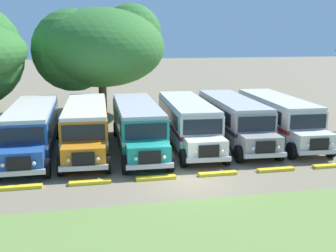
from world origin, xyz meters
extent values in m
plane|color=#84755B|center=(0.00, 0.00, 0.00)|extent=(220.00, 220.00, 0.00)
cube|color=olive|center=(0.00, -6.64, 0.00)|extent=(80.00, 8.57, 0.01)
cube|color=#23519E|center=(-8.05, 7.05, 1.55)|extent=(2.52, 9.21, 2.10)
cube|color=silver|center=(-8.05, 7.05, 1.38)|extent=(2.55, 9.23, 0.24)
cube|color=black|center=(-6.78, 7.35, 2.05)|extent=(0.06, 8.00, 0.80)
cube|color=black|center=(-9.32, 7.36, 2.05)|extent=(0.06, 8.00, 0.80)
cube|color=beige|center=(-8.05, 7.05, 2.71)|extent=(2.44, 9.10, 0.22)
cube|color=#23519E|center=(-8.06, 1.75, 1.02)|extent=(2.20, 1.40, 1.05)
cube|color=black|center=(-8.07, 1.01, 1.05)|extent=(1.10, 0.10, 0.70)
cube|color=#B7B7BC|center=(-8.07, 0.97, 0.62)|extent=(2.40, 0.20, 0.24)
cube|color=black|center=(-8.06, 2.42, 2.05)|extent=(2.20, 0.06, 0.84)
cube|color=silver|center=(-8.04, 11.67, 1.45)|extent=(0.90, 0.06, 1.30)
sphere|color=#EAE5C6|center=(-7.37, 0.96, 1.05)|extent=(0.20, 0.20, 0.20)
sphere|color=#EAE5C6|center=(-8.77, 0.97, 1.05)|extent=(0.20, 0.20, 0.20)
cylinder|color=black|center=(-6.86, 1.85, 0.50)|extent=(0.28, 1.00, 1.00)
cylinder|color=black|center=(-6.85, 10.05, 0.50)|extent=(0.28, 1.00, 1.00)
cylinder|color=black|center=(-9.25, 10.06, 0.50)|extent=(0.28, 1.00, 1.00)
cube|color=orange|center=(-4.84, 7.21, 1.55)|extent=(2.87, 9.29, 2.10)
cube|color=white|center=(-4.84, 7.21, 1.38)|extent=(2.90, 9.31, 0.24)
cube|color=black|center=(-3.56, 7.46, 2.05)|extent=(0.36, 8.00, 0.80)
cube|color=black|center=(-6.09, 7.56, 2.05)|extent=(0.36, 8.00, 0.80)
cube|color=silver|center=(-4.84, 7.21, 2.71)|extent=(2.78, 9.19, 0.22)
cube|color=orange|center=(-5.05, 1.91, 1.02)|extent=(2.25, 1.49, 1.05)
cube|color=black|center=(-5.08, 1.17, 1.05)|extent=(1.10, 0.14, 0.70)
cube|color=#B7B7BC|center=(-5.08, 1.13, 0.62)|extent=(2.41, 0.30, 0.24)
cube|color=black|center=(-5.02, 2.58, 2.05)|extent=(2.20, 0.15, 0.84)
cube|color=white|center=(-4.65, 11.82, 1.45)|extent=(0.90, 0.10, 1.30)
sphere|color=#EAE5C6|center=(-4.38, 1.10, 1.05)|extent=(0.20, 0.20, 0.20)
sphere|color=#EAE5C6|center=(-5.78, 1.15, 1.05)|extent=(0.20, 0.20, 0.20)
cylinder|color=black|center=(-3.85, 1.96, 0.50)|extent=(0.32, 1.01, 1.00)
cylinder|color=black|center=(-6.24, 2.06, 0.50)|extent=(0.32, 1.01, 1.00)
cylinder|color=black|center=(-3.52, 10.16, 0.50)|extent=(0.32, 1.01, 1.00)
cylinder|color=black|center=(-5.92, 10.25, 0.50)|extent=(0.32, 1.01, 1.00)
cube|color=teal|center=(-1.70, 6.82, 1.55)|extent=(2.73, 9.26, 2.10)
cube|color=white|center=(-1.70, 6.82, 1.38)|extent=(2.76, 9.28, 0.24)
cube|color=black|center=(-0.42, 7.09, 2.05)|extent=(0.24, 8.00, 0.80)
cube|color=black|center=(-2.96, 7.15, 2.05)|extent=(0.24, 8.00, 0.80)
cube|color=#B2B2B7|center=(-1.70, 6.82, 2.71)|extent=(2.65, 9.16, 0.22)
cube|color=teal|center=(-1.83, 1.52, 1.02)|extent=(2.23, 1.45, 1.05)
cube|color=black|center=(-1.85, 0.78, 1.05)|extent=(1.10, 0.13, 0.70)
cube|color=#B7B7BC|center=(-1.85, 0.74, 0.62)|extent=(2.40, 0.26, 0.24)
cube|color=black|center=(-1.81, 2.19, 2.05)|extent=(2.20, 0.12, 0.84)
cube|color=white|center=(-1.58, 11.44, 1.45)|extent=(0.90, 0.08, 1.30)
sphere|color=#EAE5C6|center=(-1.15, 0.71, 1.05)|extent=(0.20, 0.20, 0.20)
sphere|color=#EAE5C6|center=(-2.55, 0.75, 1.05)|extent=(0.20, 0.20, 0.20)
cylinder|color=black|center=(-0.63, 1.59, 0.50)|extent=(0.30, 1.01, 1.00)
cylinder|color=black|center=(-3.03, 1.65, 0.50)|extent=(0.30, 1.01, 1.00)
cylinder|color=black|center=(-0.42, 9.79, 0.50)|extent=(0.30, 1.01, 1.00)
cylinder|color=black|center=(-2.82, 9.85, 0.50)|extent=(0.30, 1.01, 1.00)
cube|color=silver|center=(1.66, 7.29, 1.55)|extent=(2.98, 9.32, 2.10)
cube|color=maroon|center=(1.66, 7.29, 1.38)|extent=(3.01, 9.34, 0.24)
cube|color=black|center=(2.94, 7.52, 2.05)|extent=(0.46, 7.99, 0.80)
cube|color=black|center=(0.40, 7.65, 2.05)|extent=(0.46, 7.99, 0.80)
cube|color=beige|center=(1.66, 7.29, 2.71)|extent=(2.89, 9.21, 0.22)
cube|color=silver|center=(1.38, 1.99, 1.02)|extent=(2.27, 1.51, 1.05)
cube|color=black|center=(1.34, 1.26, 1.05)|extent=(1.10, 0.16, 0.70)
cube|color=#B7B7BC|center=(1.34, 1.22, 0.62)|extent=(2.41, 0.33, 0.24)
cube|color=black|center=(1.41, 2.66, 2.05)|extent=(2.20, 0.18, 0.84)
cube|color=maroon|center=(1.90, 11.90, 1.45)|extent=(0.90, 0.11, 1.30)
sphere|color=#EAE5C6|center=(2.04, 1.17, 1.05)|extent=(0.20, 0.20, 0.20)
sphere|color=#EAE5C6|center=(0.64, 1.24, 1.05)|extent=(0.20, 0.20, 0.20)
cylinder|color=black|center=(2.58, 2.03, 0.50)|extent=(0.33, 1.01, 1.00)
cylinder|color=black|center=(0.18, 2.16, 0.50)|extent=(0.33, 1.01, 1.00)
cylinder|color=black|center=(3.01, 10.22, 0.50)|extent=(0.33, 1.01, 1.00)
cylinder|color=black|center=(0.62, 10.35, 0.50)|extent=(0.33, 1.01, 1.00)
cube|color=#9E9993|center=(4.87, 7.43, 1.55)|extent=(2.95, 9.31, 2.10)
cube|color=#282828|center=(4.87, 7.43, 1.38)|extent=(2.98, 9.33, 0.24)
cube|color=black|center=(6.15, 7.67, 2.05)|extent=(0.43, 7.99, 0.80)
cube|color=black|center=(3.62, 7.80, 2.05)|extent=(0.43, 7.99, 0.80)
cube|color=#B2B2B7|center=(4.87, 7.43, 2.71)|extent=(2.86, 9.21, 0.22)
cube|color=#9E9993|center=(4.61, 2.14, 1.02)|extent=(2.27, 1.51, 1.05)
cube|color=black|center=(4.57, 1.40, 1.05)|extent=(1.10, 0.15, 0.70)
cube|color=#B7B7BC|center=(4.57, 1.36, 0.62)|extent=(2.41, 0.32, 0.24)
cube|color=black|center=(4.64, 2.81, 2.05)|extent=(2.20, 0.17, 0.84)
cube|color=#282828|center=(5.10, 12.05, 1.45)|extent=(0.90, 0.10, 1.30)
sphere|color=#EAE5C6|center=(5.27, 1.32, 1.05)|extent=(0.20, 0.20, 0.20)
sphere|color=#EAE5C6|center=(3.87, 1.39, 1.05)|extent=(0.20, 0.20, 0.20)
cylinder|color=black|center=(5.81, 2.18, 0.50)|extent=(0.33, 1.01, 1.00)
cylinder|color=black|center=(3.42, 2.30, 0.50)|extent=(0.33, 1.01, 1.00)
cylinder|color=black|center=(6.22, 10.37, 0.50)|extent=(0.33, 1.01, 1.00)
cylinder|color=black|center=(3.82, 10.49, 0.50)|extent=(0.33, 1.01, 1.00)
cube|color=silver|center=(8.08, 7.41, 1.55)|extent=(2.97, 9.32, 2.10)
cube|color=red|center=(8.08, 7.41, 1.38)|extent=(3.00, 9.34, 0.24)
cube|color=black|center=(9.36, 7.65, 2.05)|extent=(0.45, 7.99, 0.80)
cube|color=black|center=(6.83, 7.78, 2.05)|extent=(0.45, 7.99, 0.80)
cube|color=beige|center=(8.08, 7.41, 2.71)|extent=(2.89, 9.21, 0.22)
cube|color=silver|center=(7.81, 2.12, 1.02)|extent=(2.27, 1.51, 1.05)
cube|color=black|center=(7.77, 1.38, 1.05)|extent=(1.10, 0.16, 0.70)
cube|color=#B7B7BC|center=(7.76, 1.34, 0.62)|extent=(2.41, 0.32, 0.24)
cube|color=black|center=(7.84, 2.79, 2.05)|extent=(2.20, 0.17, 0.84)
cube|color=red|center=(8.32, 12.03, 1.45)|extent=(0.90, 0.11, 1.30)
sphere|color=#EAE5C6|center=(8.46, 1.30, 1.05)|extent=(0.20, 0.20, 0.20)
sphere|color=#EAE5C6|center=(7.07, 1.37, 1.05)|extent=(0.20, 0.20, 0.20)
cylinder|color=black|center=(9.01, 2.16, 0.50)|extent=(0.33, 1.01, 1.00)
cylinder|color=black|center=(6.61, 2.28, 0.50)|extent=(0.33, 1.01, 1.00)
cylinder|color=black|center=(9.43, 10.35, 0.50)|extent=(0.33, 1.01, 1.00)
cylinder|color=black|center=(7.04, 10.47, 0.50)|extent=(0.33, 1.01, 1.00)
cube|color=yellow|center=(-8.00, 0.51, 0.07)|extent=(2.00, 0.36, 0.15)
cube|color=yellow|center=(-4.80, 0.51, 0.07)|extent=(2.00, 0.36, 0.15)
cube|color=yellow|center=(-1.60, 0.51, 0.07)|extent=(2.00, 0.36, 0.15)
cube|color=yellow|center=(1.60, 0.51, 0.07)|extent=(2.00, 0.36, 0.15)
cube|color=yellow|center=(4.80, 0.51, 0.07)|extent=(2.00, 0.36, 0.15)
cube|color=yellow|center=(8.00, 0.51, 0.07)|extent=(2.00, 0.36, 0.15)
cylinder|color=brown|center=(-3.27, 18.19, 1.70)|extent=(0.70, 0.70, 3.41)
ellipsoid|color=#33702D|center=(-3.27, 18.19, 5.95)|extent=(10.93, 11.93, 6.78)
sphere|color=#33702D|center=(-0.48, 19.37, 7.09)|extent=(5.42, 5.42, 5.42)
sphere|color=#33702D|center=(-5.65, 17.45, 5.76)|extent=(6.86, 6.86, 6.86)
sphere|color=#33702D|center=(-3.27, 21.07, 6.88)|extent=(5.28, 5.28, 5.28)
camera|label=1|loc=(-4.91, -18.50, 6.95)|focal=43.98mm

